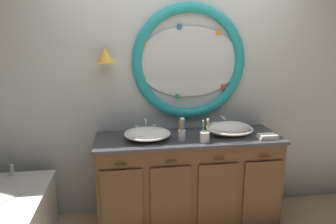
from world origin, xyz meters
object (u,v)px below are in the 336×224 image
(toothbrush_holder_left, at_px, (182,135))
(folded_hand_towel, at_px, (268,137))
(sink_basin_left, at_px, (147,134))
(sink_basin_right, at_px, (229,128))
(soap_dispenser, at_px, (182,125))
(toothbrush_holder_right, at_px, (205,136))

(toothbrush_holder_left, bearing_deg, folded_hand_towel, -4.23)
(sink_basin_left, xyz_separation_m, sink_basin_right, (0.79, 0.00, 0.02))
(toothbrush_holder_left, xyz_separation_m, soap_dispenser, (0.06, 0.31, -0.00))
(sink_basin_left, distance_m, toothbrush_holder_left, 0.32)
(sink_basin_right, height_order, folded_hand_towel, sink_basin_right)
(toothbrush_holder_left, distance_m, toothbrush_holder_right, 0.21)
(toothbrush_holder_right, bearing_deg, sink_basin_right, 29.24)
(soap_dispenser, bearing_deg, sink_basin_right, -26.52)
(toothbrush_holder_left, distance_m, folded_hand_towel, 0.81)
(sink_basin_right, relative_size, toothbrush_holder_right, 2.04)
(sink_basin_left, height_order, toothbrush_holder_right, toothbrush_holder_right)
(folded_hand_towel, bearing_deg, sink_basin_right, 153.65)
(toothbrush_holder_right, bearing_deg, soap_dispenser, 110.44)
(sink_basin_left, relative_size, folded_hand_towel, 2.35)
(sink_basin_left, xyz_separation_m, folded_hand_towel, (1.11, -0.16, -0.03))
(toothbrush_holder_left, xyz_separation_m, folded_hand_towel, (0.80, -0.06, -0.04))
(toothbrush_holder_right, bearing_deg, toothbrush_holder_left, 162.17)
(toothbrush_holder_right, relative_size, soap_dispenser, 1.56)
(soap_dispenser, relative_size, folded_hand_towel, 0.77)
(toothbrush_holder_left, xyz_separation_m, toothbrush_holder_right, (0.20, -0.06, -0.01))
(folded_hand_towel, bearing_deg, toothbrush_holder_right, -179.61)
(sink_basin_right, bearing_deg, sink_basin_left, -180.00)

